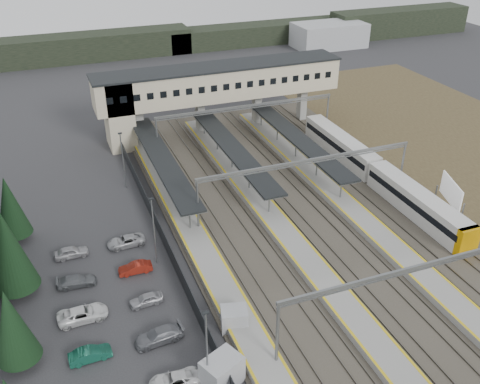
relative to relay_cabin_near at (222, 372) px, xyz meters
name	(u,v)px	position (x,y,z in m)	size (l,w,h in m)	color
ground	(261,302)	(6.79, 7.93, -1.30)	(220.00, 220.00, 0.00)	#2B2B2D
conifer_row	(11,356)	(-15.21, 4.07, 3.54)	(4.42, 49.82, 9.50)	black
lampposts	(176,278)	(-1.21, 9.18, 3.03)	(0.50, 53.25, 8.07)	slate
fence	(182,279)	(0.29, 12.93, -0.30)	(0.08, 90.00, 2.00)	#26282B
relay_cabin_near	(222,372)	(0.00, 0.00, 0.00)	(3.78, 3.35, 2.60)	#A2A4A7
relay_cabin_far	(234,319)	(3.12, 5.56, -0.20)	(2.82, 2.53, 2.20)	#A2A4A7
rail_corridor	(321,252)	(16.12, 12.93, -1.01)	(34.00, 90.00, 0.92)	#3D392F
canopies	(232,148)	(13.79, 34.93, 2.62)	(23.10, 30.00, 3.28)	black
footbridge	(203,87)	(14.49, 49.93, 6.63)	(40.40, 6.40, 11.20)	#C3B198
gantries	(357,212)	(18.79, 10.93, 4.70)	(28.40, 62.28, 7.17)	slate
train	(376,173)	(30.79, 24.52, 0.57)	(2.61, 36.26, 3.29)	silver
billboard	(451,193)	(34.49, 14.42, 1.99)	(1.94, 5.58, 4.92)	slate
treeline_far	(205,39)	(30.59, 100.21, 1.65)	(170.00, 19.00, 7.00)	black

